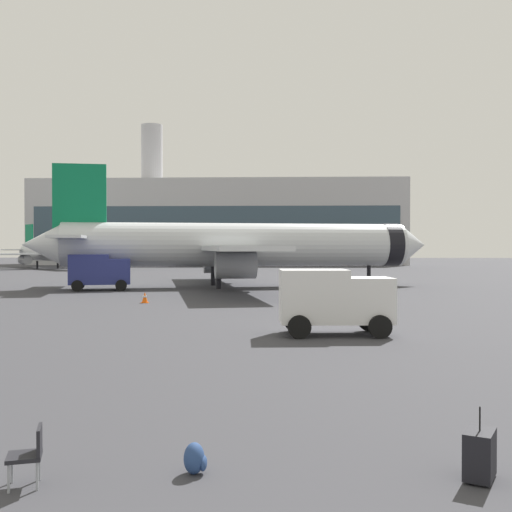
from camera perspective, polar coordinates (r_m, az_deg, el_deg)
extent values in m
cylinder|color=silver|center=(53.98, -1.64, 1.05)|extent=(30.14, 9.87, 3.80)
cone|color=silver|center=(58.44, 14.30, 1.01)|extent=(3.09, 4.03, 3.61)
cone|color=silver|center=(54.25, -19.28, 1.00)|extent=(3.83, 4.00, 3.42)
cylinder|color=black|center=(57.59, 12.30, 1.02)|extent=(2.16, 4.08, 3.88)
cube|color=silver|center=(61.80, -3.57, 0.74)|extent=(7.98, 16.64, 0.36)
cube|color=silver|center=(45.91, -1.51, 0.72)|extent=(7.98, 16.64, 0.36)
cylinder|color=gray|center=(59.33, -3.32, -0.52)|extent=(3.58, 2.81, 2.20)
cylinder|color=gray|center=(48.41, -1.92, -0.82)|extent=(3.58, 2.81, 2.20)
cube|color=#0C7247|center=(53.95, -16.04, 4.84)|extent=(4.38, 1.25, 6.40)
cube|color=silver|center=(57.05, -16.17, 1.61)|extent=(3.77, 6.41, 0.24)
cube|color=silver|center=(50.70, -17.00, 1.71)|extent=(3.77, 6.41, 0.24)
cylinder|color=black|center=(56.94, 10.42, -1.79)|extent=(0.36, 0.36, 1.80)
cylinder|color=black|center=(56.19, -4.00, -1.82)|extent=(0.44, 0.44, 1.80)
cylinder|color=black|center=(51.42, -3.48, -2.06)|extent=(0.44, 0.44, 1.80)
cylinder|color=silver|center=(104.58, -18.49, 0.31)|extent=(16.41, 17.51, 2.70)
cone|color=silver|center=(93.99, -15.88, 0.26)|extent=(3.04, 2.99, 2.56)
cone|color=silver|center=(115.61, -20.66, 0.34)|extent=(3.33, 3.32, 2.43)
cylinder|color=black|center=(95.42, -16.27, 0.27)|extent=(2.70, 2.60, 2.75)
cube|color=silver|center=(107.47, -15.81, 0.22)|extent=(10.67, 10.20, 0.26)
cube|color=silver|center=(103.27, -21.56, 0.17)|extent=(10.67, 10.20, 0.26)
cylinder|color=gray|center=(106.76, -16.68, -0.29)|extent=(2.69, 2.73, 1.56)
cylinder|color=gray|center=(103.87, -20.63, -0.33)|extent=(2.69, 2.73, 1.56)
cube|color=#0C7247|center=(113.54, -20.29, 1.63)|extent=(2.30, 2.47, 4.55)
cube|color=silver|center=(114.66, -19.28, 0.56)|extent=(4.39, 4.24, 0.17)
cube|color=silver|center=(113.11, -21.43, 0.54)|extent=(4.39, 4.24, 0.17)
cylinder|color=black|center=(96.75, -16.60, -0.90)|extent=(0.26, 0.26, 1.28)
cylinder|color=black|center=(106.57, -17.92, -0.75)|extent=(0.31, 0.31, 1.28)
cylinder|color=black|center=(105.32, -19.63, -0.78)|extent=(0.31, 0.31, 1.28)
cube|color=navy|center=(51.10, -12.54, -1.41)|extent=(2.19, 2.56, 2.04)
cube|color=#1E232D|center=(51.09, -11.74, -0.87)|extent=(0.58, 1.93, 0.84)
cube|color=navy|center=(51.15, -15.23, -1.21)|extent=(3.58, 2.92, 2.40)
cylinder|color=black|center=(52.30, -12.41, -2.52)|extent=(0.93, 0.44, 0.90)
cylinder|color=black|center=(50.00, -12.40, -2.68)|extent=(0.93, 0.44, 0.90)
cylinder|color=black|center=(52.40, -16.09, -2.53)|extent=(0.93, 0.44, 0.90)
cylinder|color=black|center=(50.11, -16.25, -2.68)|extent=(0.93, 0.44, 0.90)
cube|color=white|center=(24.85, 10.42, -4.03)|extent=(1.88, 2.11, 1.78)
cube|color=#1E232D|center=(24.98, 12.11, -3.04)|extent=(0.19, 1.80, 0.74)
cube|color=white|center=(24.49, 5.36, -3.72)|extent=(2.76, 2.16, 2.10)
cylinder|color=black|center=(26.01, 10.42, -5.88)|extent=(0.91, 0.28, 0.90)
cylinder|color=black|center=(23.98, 11.44, -6.46)|extent=(0.91, 0.28, 0.90)
cylinder|color=black|center=(25.57, 3.61, -5.99)|extent=(0.91, 0.28, 0.90)
cylinder|color=black|center=(23.50, 4.05, -6.59)|extent=(0.91, 0.28, 0.90)
cube|color=#F2590C|center=(39.12, -10.28, -4.27)|extent=(0.44, 0.44, 0.04)
cone|color=#F2590C|center=(39.09, -10.28, -3.77)|extent=(0.36, 0.36, 0.65)
cylinder|color=white|center=(39.09, -10.28, -3.72)|extent=(0.23, 0.23, 0.10)
cube|color=#F2590C|center=(60.56, 8.42, -2.47)|extent=(0.44, 0.44, 0.04)
cone|color=#F2590C|center=(60.53, 8.42, -2.08)|extent=(0.36, 0.36, 0.78)
cylinder|color=white|center=(60.53, 8.42, -2.04)|extent=(0.23, 0.23, 0.10)
cube|color=#F2590C|center=(36.76, 6.35, -4.59)|extent=(0.44, 0.44, 0.04)
cone|color=#F2590C|center=(36.73, 6.35, -4.03)|extent=(0.36, 0.36, 0.68)
cylinder|color=white|center=(36.73, 6.35, -3.98)|extent=(0.23, 0.23, 0.10)
cube|color=black|center=(10.19, 20.03, -16.88)|extent=(0.64, 0.75, 0.70)
cylinder|color=black|center=(10.04, 20.05, -14.00)|extent=(0.02, 0.02, 0.36)
cylinder|color=black|center=(10.51, 20.22, -18.34)|extent=(0.08, 0.06, 0.08)
cylinder|color=black|center=(10.09, 19.82, -19.16)|extent=(0.08, 0.06, 0.08)
ellipsoid|color=navy|center=(9.96, -5.76, -18.17)|extent=(0.32, 0.40, 0.48)
ellipsoid|color=navy|center=(9.97, -4.92, -18.59)|extent=(0.12, 0.28, 0.24)
cube|color=black|center=(9.96, -20.70, -17.00)|extent=(0.60, 0.60, 0.06)
cube|color=black|center=(9.88, -19.45, -15.81)|extent=(0.19, 0.47, 0.40)
cylinder|color=#999EA5|center=(9.87, -21.98, -18.52)|extent=(0.04, 0.04, 0.44)
cylinder|color=#999EA5|center=(10.23, -21.71, -17.81)|extent=(0.04, 0.04, 0.44)
cylinder|color=#999EA5|center=(9.83, -19.63, -18.58)|extent=(0.04, 0.04, 0.44)
cylinder|color=#999EA5|center=(10.20, -19.46, -17.87)|extent=(0.04, 0.04, 0.44)
cube|color=#B2B2B7|center=(127.75, -3.38, 3.05)|extent=(74.39, 18.84, 16.92)
cube|color=#334756|center=(118.31, -3.84, 2.82)|extent=(70.67, 0.10, 7.62)
cylinder|color=#B2B2B7|center=(131.27, -9.64, 9.32)|extent=(4.40, 4.40, 12.00)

